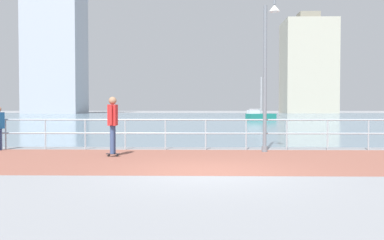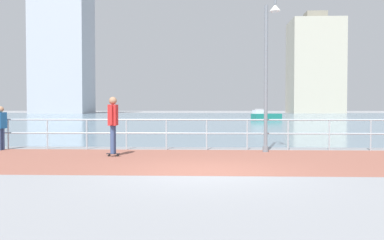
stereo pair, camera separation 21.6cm
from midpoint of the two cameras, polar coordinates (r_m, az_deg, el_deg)
name	(u,v)px [view 1 (the left image)]	position (r m, az deg, el deg)	size (l,w,h in m)	color
ground	(202,120)	(49.55, 1.29, 0.05)	(220.00, 220.00, 0.00)	gray
brick_paving	(207,160)	(11.89, 1.48, -5.41)	(28.00, 5.53, 0.01)	#935647
harbor_water	(202,117)	(59.57, 1.28, 0.35)	(180.00, 88.00, 0.00)	#6B899E
waterfront_railing	(206,129)	(14.57, 1.43, -1.16)	(25.25, 0.06, 1.07)	#9EADB7
lamppost	(268,61)	(14.04, 9.77, 7.91)	(0.49, 0.78, 5.42)	slate
skateboarder	(113,120)	(12.85, -11.15, -0.06)	(0.40, 0.55, 1.80)	black
sailboat_ivory	(260,116)	(47.60, 9.07, 0.52)	(3.56, 2.50, 4.84)	#197266
tower_beige	(55,29)	(103.08, -18.08, 11.58)	(12.27, 10.79, 40.05)	#A3A8B2
tower_brick	(308,67)	(106.66, 15.36, 6.99)	(12.05, 10.88, 24.24)	#B2AD99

